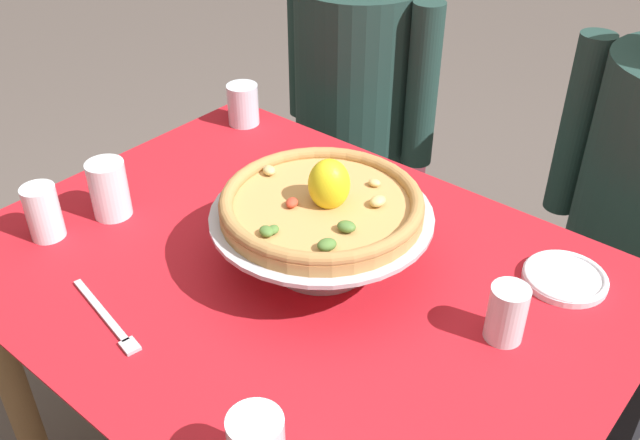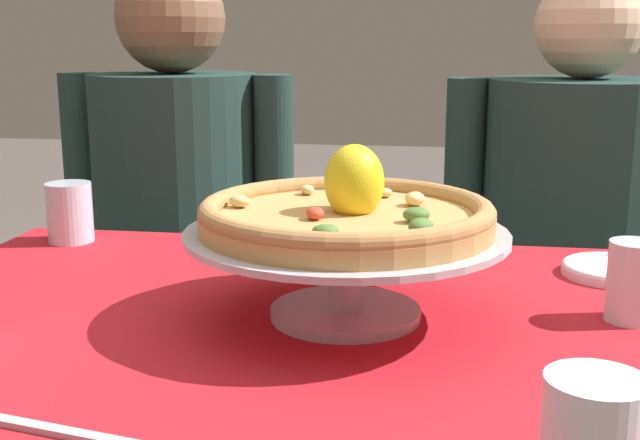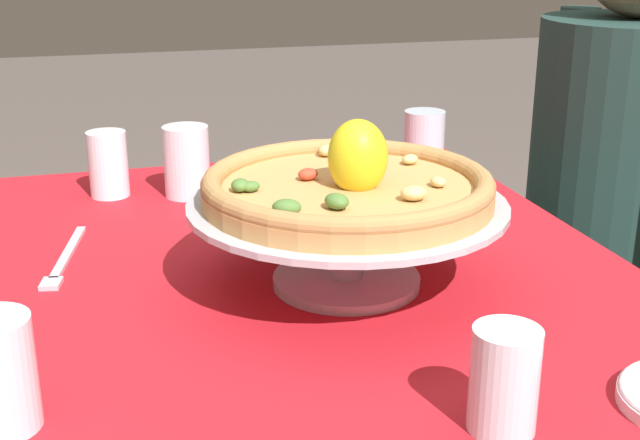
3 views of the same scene
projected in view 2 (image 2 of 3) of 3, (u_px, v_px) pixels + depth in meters
dining_table at (314, 420)px, 0.95m from camera, size 1.13×0.85×0.72m
pizza_stand at (346, 255)px, 0.95m from camera, size 0.38×0.38×0.11m
pizza at (347, 213)px, 0.94m from camera, size 0.34×0.34×0.10m
water_glass_side_right at (633, 287)px, 0.94m from camera, size 0.06×0.06×0.10m
water_glass_back_left at (70, 216)px, 1.31m from camera, size 0.07×0.07×0.10m
side_plate at (614, 270)px, 1.13m from camera, size 0.14×0.14×0.02m
dinner_fork at (96, 439)px, 0.67m from camera, size 0.21×0.06×0.01m
diner_left at (180, 260)px, 1.71m from camera, size 0.50×0.36×1.19m
diner_right at (571, 272)px, 1.64m from camera, size 0.53×0.39×1.17m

